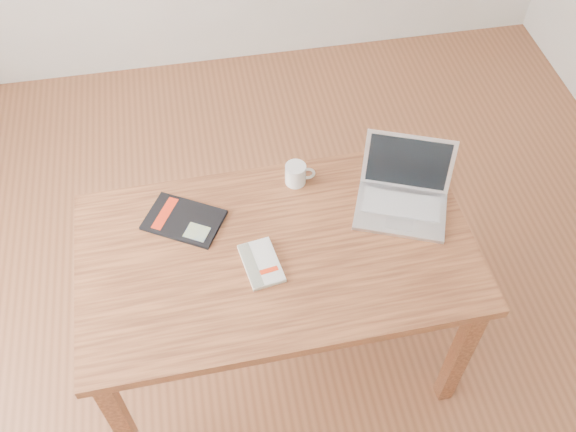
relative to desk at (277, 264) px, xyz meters
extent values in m
plane|color=brown|center=(0.03, 0.06, -0.66)|extent=(4.00, 4.00, 0.00)
cube|color=brown|center=(0.00, 0.00, 0.07)|extent=(1.40, 0.82, 0.04)
cube|color=brown|center=(-0.62, -0.35, -0.31)|extent=(0.06, 0.06, 0.71)
cube|color=brown|center=(0.64, -0.32, -0.31)|extent=(0.06, 0.06, 0.71)
cube|color=brown|center=(-0.64, 0.32, -0.31)|extent=(0.06, 0.06, 0.71)
cube|color=brown|center=(0.62, 0.35, -0.31)|extent=(0.06, 0.06, 0.71)
cube|color=silver|center=(-0.06, -0.05, 0.10)|extent=(0.14, 0.21, 0.01)
cube|color=white|center=(-0.06, -0.05, 0.10)|extent=(0.14, 0.20, 0.02)
cube|color=gray|center=(-0.10, -0.06, 0.11)|extent=(0.07, 0.19, 0.00)
cube|color=red|center=(-0.04, -0.09, 0.11)|extent=(0.07, 0.03, 0.00)
cube|color=black|center=(-0.31, 0.18, 0.10)|extent=(0.32, 0.29, 0.01)
cube|color=#B8230D|center=(-0.37, 0.22, 0.10)|extent=(0.11, 0.15, 0.00)
cube|color=gray|center=(-0.27, 0.11, 0.10)|extent=(0.10, 0.10, 0.00)
cube|color=silver|center=(0.47, 0.08, 0.10)|extent=(0.38, 0.33, 0.01)
cube|color=silver|center=(0.48, 0.10, 0.11)|extent=(0.30, 0.21, 0.00)
cube|color=#BCBCC1|center=(0.44, 0.02, 0.11)|extent=(0.11, 0.08, 0.00)
cube|color=silver|center=(0.52, 0.21, 0.21)|extent=(0.33, 0.19, 0.21)
cube|color=black|center=(0.52, 0.21, 0.21)|extent=(0.29, 0.16, 0.18)
cylinder|color=white|center=(0.12, 0.30, 0.13)|extent=(0.08, 0.08, 0.08)
cylinder|color=black|center=(0.12, 0.30, 0.17)|extent=(0.06, 0.06, 0.01)
torus|color=white|center=(0.17, 0.29, 0.13)|extent=(0.06, 0.02, 0.06)
camera|label=1|loc=(-0.20, -1.28, 1.90)|focal=40.00mm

